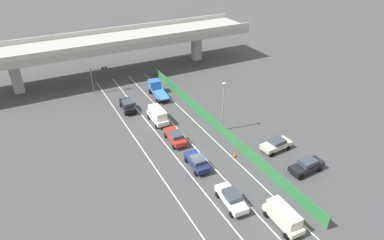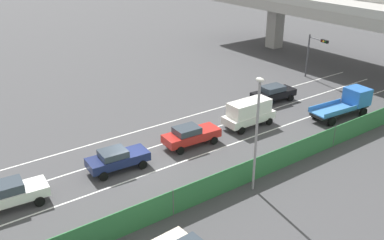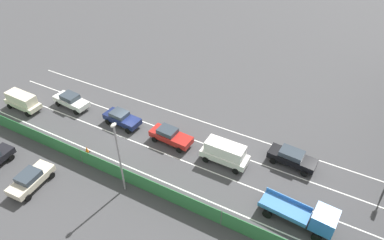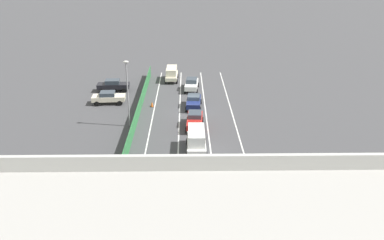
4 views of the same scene
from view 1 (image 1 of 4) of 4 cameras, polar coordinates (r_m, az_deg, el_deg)
ground_plane at (r=43.39m, az=0.33°, el=-7.14°), size 300.00×300.00×0.00m
lane_line_left_edge at (r=46.88m, az=-8.87°, el=-4.36°), size 0.14×49.36×0.01m
lane_line_mid_left at (r=47.77m, az=-5.18°, el=-3.36°), size 0.14×49.36×0.01m
lane_line_mid_right at (r=48.88m, az=-1.65°, el=-2.38°), size 0.14×49.36×0.01m
lane_line_right_edge at (r=50.17m, az=1.70°, el=-1.44°), size 0.14×49.36×0.01m
elevated_overpass at (r=68.70m, az=-13.17°, el=12.76°), size 57.41×10.03×8.27m
green_fence at (r=50.46m, az=3.37°, el=-0.15°), size 0.10×45.46×1.71m
car_hatchback_white at (r=37.23m, az=6.73°, el=-13.07°), size 2.24×4.79×1.69m
car_van_white at (r=51.39m, az=-5.89°, el=0.90°), size 2.09×4.76×2.32m
car_sedan_black at (r=55.75m, az=-10.92°, el=2.52°), size 2.20×4.74×1.66m
car_sedan_red at (r=46.67m, az=-2.89°, el=-2.83°), size 2.13×4.72×1.65m
car_van_cream at (r=36.00m, az=15.33°, el=-15.44°), size 2.03×4.68×2.10m
car_sedan_navy at (r=41.99m, az=0.87°, el=-7.08°), size 2.18×4.46×1.59m
flatbed_truck_blue at (r=60.14m, az=-6.11°, el=5.39°), size 2.59×6.23×2.40m
parked_sedan_dark at (r=43.61m, az=18.99°, el=-7.34°), size 4.65×2.11×1.70m
parked_sedan_cream at (r=46.43m, az=14.19°, el=-4.04°), size 4.41×2.28×1.63m
traffic_light at (r=61.98m, az=-15.88°, el=7.45°), size 2.93×0.74×4.96m
street_lamp at (r=47.71m, az=5.35°, el=3.02°), size 0.60×0.36×7.70m
traffic_cone at (r=44.42m, az=7.28°, el=-5.86°), size 0.47×0.47×0.74m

